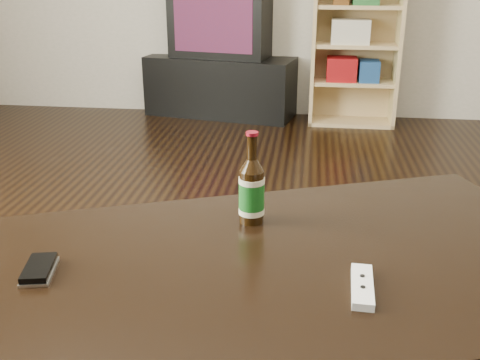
# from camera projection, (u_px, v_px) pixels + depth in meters

# --- Properties ---
(floor) EXTENTS (5.00, 6.00, 0.01)m
(floor) POSITION_uv_depth(u_px,v_px,m) (212.00, 354.00, 1.77)
(floor) COLOR black
(floor) RESTS_ON ground
(tv_stand) EXTENTS (1.23, 0.78, 0.46)m
(tv_stand) POSITION_uv_depth(u_px,v_px,m) (224.00, 84.00, 4.49)
(tv_stand) COLOR black
(tv_stand) RESTS_ON floor
(tv) EXTENTS (0.82, 0.60, 0.56)m
(tv) POSITION_uv_depth(u_px,v_px,m) (223.00, 19.00, 4.31)
(tv) COLOR black
(tv) RESTS_ON tv_stand
(bookshelf) EXTENTS (0.63, 0.29, 1.17)m
(bookshelf) POSITION_uv_depth(u_px,v_px,m) (355.00, 41.00, 4.07)
(bookshelf) COLOR tan
(bookshelf) RESTS_ON floor
(coffee_table) EXTENTS (1.57, 1.24, 0.52)m
(coffee_table) POSITION_uv_depth(u_px,v_px,m) (291.00, 285.00, 1.30)
(coffee_table) COLOR black
(coffee_table) RESTS_ON floor
(beer_bottle) EXTENTS (0.07, 0.07, 0.24)m
(beer_bottle) POSITION_uv_depth(u_px,v_px,m) (252.00, 191.00, 1.43)
(beer_bottle) COLOR black
(beer_bottle) RESTS_ON coffee_table
(phone) EXTENTS (0.09, 0.13, 0.02)m
(phone) POSITION_uv_depth(u_px,v_px,m) (39.00, 269.00, 1.22)
(phone) COLOR silver
(phone) RESTS_ON coffee_table
(remote) EXTENTS (0.05, 0.16, 0.02)m
(remote) POSITION_uv_depth(u_px,v_px,m) (362.00, 286.00, 1.15)
(remote) COLOR white
(remote) RESTS_ON coffee_table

